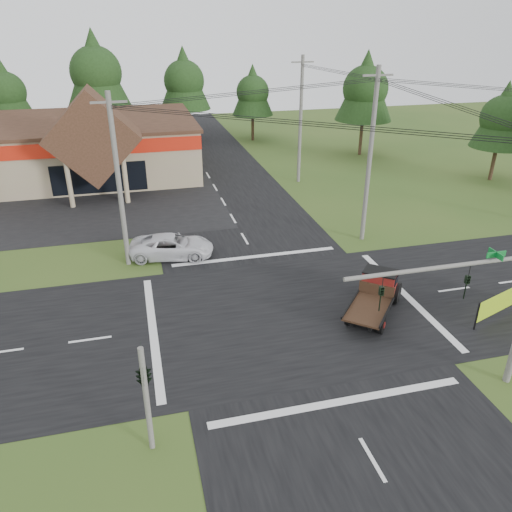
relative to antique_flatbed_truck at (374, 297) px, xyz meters
name	(u,v)px	position (x,y,z in m)	size (l,w,h in m)	color
ground	(287,313)	(-4.29, 1.21, -1.06)	(120.00, 120.00, 0.00)	#324F1C
road_ns	(287,313)	(-4.29, 1.21, -1.05)	(12.00, 120.00, 0.02)	black
road_ew	(287,313)	(-4.29, 1.21, -1.05)	(120.00, 12.00, 0.02)	black
parking_apron	(49,212)	(-18.29, 20.21, -1.05)	(28.00, 14.00, 0.02)	black
cvs_building	(38,148)	(-19.99, 30.78, 1.72)	(30.40, 18.20, 9.19)	#9B9069
traffic_signal_mast	(493,296)	(1.53, -6.29, 3.36)	(8.12, 0.24, 7.00)	#595651
traffic_signal_corner	(143,366)	(-11.79, -6.11, 2.46)	(0.53, 2.48, 4.40)	#595651
utility_pole_nw	(119,182)	(-12.29, 9.21, 4.33)	(2.00, 0.30, 10.50)	#595651
utility_pole_ne	(370,156)	(3.71, 9.21, 4.83)	(2.00, 0.30, 11.50)	#595651
utility_pole_n	(301,120)	(3.71, 23.21, 4.68)	(2.00, 0.30, 11.20)	#595651
tree_row_b	(5,90)	(-24.29, 43.21, 5.64)	(5.60, 5.60, 10.10)	#332316
tree_row_c	(96,70)	(-14.29, 42.21, 7.66)	(7.28, 7.28, 13.13)	#332316
tree_row_d	(184,79)	(-4.29, 43.21, 6.31)	(6.16, 6.16, 11.11)	#332316
tree_row_e	(253,90)	(3.71, 41.21, 4.97)	(5.04, 5.04, 9.09)	#332316
tree_side_ne	(366,86)	(13.71, 31.21, 6.31)	(6.16, 6.16, 11.11)	#332316
tree_side_e_near	(503,115)	(21.71, 19.21, 4.97)	(5.04, 5.04, 9.09)	#332316
antique_flatbed_truck	(374,297)	(0.00, 0.00, 0.00)	(1.94, 5.08, 2.12)	#530B0D
roadside_banner	(503,303)	(6.39, -1.84, -0.28)	(4.58, 0.13, 1.56)	#8EB618
white_pickup	(172,246)	(-9.49, 9.60, -0.32)	(2.45, 5.32, 1.48)	silver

